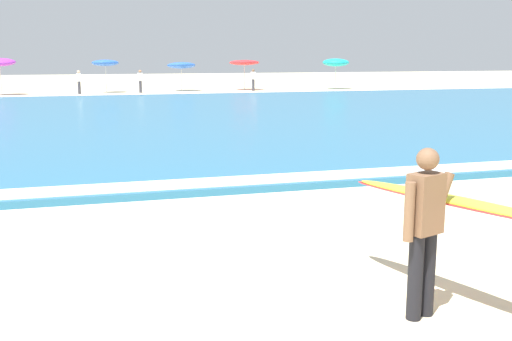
# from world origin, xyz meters

# --- Properties ---
(sea) EXTENTS (120.00, 28.00, 0.14)m
(sea) POSITION_xyz_m (0.00, 19.92, 0.07)
(sea) COLOR teal
(sea) RESTS_ON ground
(surf_foam) EXTENTS (120.00, 0.90, 0.01)m
(surf_foam) POSITION_xyz_m (0.00, 6.52, 0.15)
(surf_foam) COLOR white
(surf_foam) RESTS_ON sea
(surfer_with_board) EXTENTS (1.36, 2.80, 1.73)m
(surfer_with_board) POSITION_xyz_m (3.35, 0.25, 1.04)
(surfer_with_board) COLOR black
(surfer_with_board) RESTS_ON ground
(beach_umbrella_1) EXTENTS (1.99, 2.02, 2.46)m
(beach_umbrella_1) POSITION_xyz_m (-5.03, 37.96, 2.13)
(beach_umbrella_1) COLOR beige
(beach_umbrella_1) RESTS_ON ground
(beach_umbrella_2) EXTENTS (1.83, 1.84, 2.29)m
(beach_umbrella_2) POSITION_xyz_m (1.66, 38.68, 2.05)
(beach_umbrella_2) COLOR beige
(beach_umbrella_2) RESTS_ON ground
(beach_umbrella_3) EXTENTS (2.06, 2.08, 2.14)m
(beach_umbrella_3) POSITION_xyz_m (7.06, 39.40, 1.84)
(beach_umbrella_3) COLOR beige
(beach_umbrella_3) RESTS_ON ground
(beach_umbrella_4) EXTENTS (2.24, 2.25, 2.25)m
(beach_umbrella_4) POSITION_xyz_m (11.79, 39.37, 2.02)
(beach_umbrella_4) COLOR beige
(beach_umbrella_4) RESTS_ON ground
(beach_umbrella_5) EXTENTS (2.00, 2.01, 2.33)m
(beach_umbrella_5) POSITION_xyz_m (18.76, 38.39, 2.02)
(beach_umbrella_5) COLOR beige
(beach_umbrella_5) RESTS_ON ground
(beachgoer_near_row_left) EXTENTS (0.32, 0.20, 1.58)m
(beachgoer_near_row_left) POSITION_xyz_m (-0.15, 37.71, 0.84)
(beachgoer_near_row_left) COLOR #383842
(beachgoer_near_row_left) RESTS_ON ground
(beachgoer_near_row_mid) EXTENTS (0.32, 0.20, 1.58)m
(beachgoer_near_row_mid) POSITION_xyz_m (3.93, 37.90, 0.84)
(beachgoer_near_row_mid) COLOR #383842
(beachgoer_near_row_mid) RESTS_ON ground
(beachgoer_near_row_right) EXTENTS (0.32, 0.20, 1.58)m
(beachgoer_near_row_right) POSITION_xyz_m (12.09, 37.99, 0.84)
(beachgoer_near_row_right) COLOR #383842
(beachgoer_near_row_right) RESTS_ON ground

